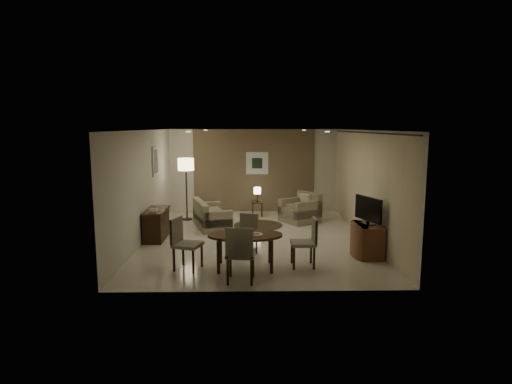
{
  "coord_description": "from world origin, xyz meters",
  "views": [
    {
      "loc": [
        -0.21,
        -10.46,
        2.79
      ],
      "look_at": [
        0.0,
        0.2,
        1.15
      ],
      "focal_mm": 30.0,
      "sensor_mm": 36.0,
      "label": 1
    }
  ],
  "objects_px": {
    "dining_table": "(245,251)",
    "chair_left": "(188,244)",
    "floor_lamp": "(186,189)",
    "armchair": "(300,208)",
    "chair_near": "(241,253)",
    "side_table": "(257,209)",
    "chair_right": "(303,242)",
    "chair_far": "(247,235)",
    "console_desk": "(157,224)",
    "sofa": "(212,214)",
    "tv_cabinet": "(368,240)"
  },
  "relations": [
    {
      "from": "dining_table",
      "to": "armchair",
      "type": "bearing_deg",
      "value": 68.94
    },
    {
      "from": "tv_cabinet",
      "to": "chair_far",
      "type": "bearing_deg",
      "value": 178.46
    },
    {
      "from": "sofa",
      "to": "armchair",
      "type": "relative_size",
      "value": 1.67
    },
    {
      "from": "dining_table",
      "to": "tv_cabinet",
      "type": "bearing_deg",
      "value": 16.28
    },
    {
      "from": "chair_far",
      "to": "sofa",
      "type": "distance_m",
      "value": 2.83
    },
    {
      "from": "side_table",
      "to": "floor_lamp",
      "type": "bearing_deg",
      "value": -166.55
    },
    {
      "from": "chair_far",
      "to": "chair_left",
      "type": "bearing_deg",
      "value": -127.55
    },
    {
      "from": "side_table",
      "to": "floor_lamp",
      "type": "distance_m",
      "value": 2.3
    },
    {
      "from": "sofa",
      "to": "chair_left",
      "type": "bearing_deg",
      "value": 160.71
    },
    {
      "from": "tv_cabinet",
      "to": "dining_table",
      "type": "bearing_deg",
      "value": -163.72
    },
    {
      "from": "console_desk",
      "to": "chair_far",
      "type": "relative_size",
      "value": 1.34
    },
    {
      "from": "chair_near",
      "to": "chair_left",
      "type": "distance_m",
      "value": 1.25
    },
    {
      "from": "chair_right",
      "to": "floor_lamp",
      "type": "height_order",
      "value": "floor_lamp"
    },
    {
      "from": "dining_table",
      "to": "armchair",
      "type": "xyz_separation_m",
      "value": [
        1.58,
        4.11,
        0.08
      ]
    },
    {
      "from": "console_desk",
      "to": "sofa",
      "type": "distance_m",
      "value": 1.77
    },
    {
      "from": "chair_far",
      "to": "chair_near",
      "type": "bearing_deg",
      "value": -79.1
    },
    {
      "from": "chair_left",
      "to": "chair_right",
      "type": "bearing_deg",
      "value": -69.38
    },
    {
      "from": "chair_near",
      "to": "chair_right",
      "type": "height_order",
      "value": "chair_near"
    },
    {
      "from": "chair_far",
      "to": "chair_right",
      "type": "distance_m",
      "value": 1.36
    },
    {
      "from": "tv_cabinet",
      "to": "side_table",
      "type": "xyz_separation_m",
      "value": [
        -2.31,
        4.23,
        -0.12
      ]
    },
    {
      "from": "side_table",
      "to": "floor_lamp",
      "type": "xyz_separation_m",
      "value": [
        -2.13,
        -0.51,
        0.7
      ]
    },
    {
      "from": "chair_right",
      "to": "floor_lamp",
      "type": "xyz_separation_m",
      "value": [
        -2.94,
        4.41,
        0.43
      ]
    },
    {
      "from": "dining_table",
      "to": "chair_left",
      "type": "xyz_separation_m",
      "value": [
        -1.12,
        -0.04,
        0.16
      ]
    },
    {
      "from": "chair_left",
      "to": "armchair",
      "type": "height_order",
      "value": "chair_left"
    },
    {
      "from": "tv_cabinet",
      "to": "chair_far",
      "type": "relative_size",
      "value": 1.01
    },
    {
      "from": "console_desk",
      "to": "chair_right",
      "type": "height_order",
      "value": "chair_right"
    },
    {
      "from": "chair_near",
      "to": "chair_right",
      "type": "bearing_deg",
      "value": -142.37
    },
    {
      "from": "floor_lamp",
      "to": "armchair",
      "type": "bearing_deg",
      "value": -6.54
    },
    {
      "from": "console_desk",
      "to": "chair_near",
      "type": "height_order",
      "value": "chair_near"
    },
    {
      "from": "dining_table",
      "to": "floor_lamp",
      "type": "height_order",
      "value": "floor_lamp"
    },
    {
      "from": "chair_near",
      "to": "side_table",
      "type": "bearing_deg",
      "value": -90.07
    },
    {
      "from": "chair_left",
      "to": "side_table",
      "type": "height_order",
      "value": "chair_left"
    },
    {
      "from": "dining_table",
      "to": "sofa",
      "type": "xyz_separation_m",
      "value": [
        -0.95,
        3.5,
        0.03
      ]
    },
    {
      "from": "chair_right",
      "to": "sofa",
      "type": "distance_m",
      "value": 4.02
    },
    {
      "from": "console_desk",
      "to": "chair_left",
      "type": "bearing_deg",
      "value": -64.58
    },
    {
      "from": "dining_table",
      "to": "armchair",
      "type": "height_order",
      "value": "armchair"
    },
    {
      "from": "chair_far",
      "to": "floor_lamp",
      "type": "distance_m",
      "value": 4.1
    },
    {
      "from": "chair_near",
      "to": "chair_left",
      "type": "bearing_deg",
      "value": -28.94
    },
    {
      "from": "chair_left",
      "to": "chair_near",
      "type": "bearing_deg",
      "value": -105.78
    },
    {
      "from": "tv_cabinet",
      "to": "sofa",
      "type": "distance_m",
      "value": 4.53
    },
    {
      "from": "console_desk",
      "to": "sofa",
      "type": "xyz_separation_m",
      "value": [
        1.28,
        1.23,
        0.0
      ]
    },
    {
      "from": "dining_table",
      "to": "chair_right",
      "type": "height_order",
      "value": "chair_right"
    },
    {
      "from": "dining_table",
      "to": "floor_lamp",
      "type": "distance_m",
      "value": 4.87
    },
    {
      "from": "chair_left",
      "to": "floor_lamp",
      "type": "xyz_separation_m",
      "value": [
        -0.66,
        4.54,
        0.42
      ]
    },
    {
      "from": "console_desk",
      "to": "floor_lamp",
      "type": "xyz_separation_m",
      "value": [
        0.45,
        2.22,
        0.55
      ]
    },
    {
      "from": "console_desk",
      "to": "side_table",
      "type": "height_order",
      "value": "console_desk"
    },
    {
      "from": "tv_cabinet",
      "to": "chair_left",
      "type": "height_order",
      "value": "chair_left"
    },
    {
      "from": "dining_table",
      "to": "chair_far",
      "type": "bearing_deg",
      "value": 88.14
    },
    {
      "from": "chair_far",
      "to": "chair_right",
      "type": "xyz_separation_m",
      "value": [
        1.13,
        -0.76,
        0.05
      ]
    },
    {
      "from": "chair_far",
      "to": "side_table",
      "type": "distance_m",
      "value": 4.18
    }
  ]
}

